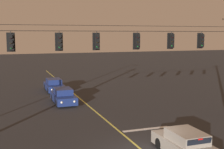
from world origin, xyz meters
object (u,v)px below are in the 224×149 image
object	(u,v)px
car_waiting_near_lane	(185,144)
traffic_light_centre	(97,41)
traffic_light_left_inner	(59,42)
traffic_light_far_right	(201,41)
traffic_light_right_inner	(137,41)
car_oncoming_trailing	(54,85)
car_oncoming_lead	(63,96)
traffic_light_rightmost	(171,41)
traffic_light_leftmost	(11,42)

from	to	relation	value
car_waiting_near_lane	traffic_light_centre	bearing A→B (deg)	119.87
traffic_light_left_inner	traffic_light_far_right	xyz separation A→B (m)	(10.23, 0.00, 0.00)
traffic_light_right_inner	car_oncoming_trailing	size ratio (longest dim) A/B	0.28
car_oncoming_lead	car_oncoming_trailing	xyz separation A→B (m)	(0.15, 6.49, 0.00)
car_waiting_near_lane	car_oncoming_lead	bearing A→B (deg)	104.18
traffic_light_left_inner	traffic_light_rightmost	size ratio (longest dim) A/B	1.00
traffic_light_far_right	car_oncoming_trailing	xyz separation A→B (m)	(-8.24, 15.65, -5.28)
traffic_light_far_right	car_waiting_near_lane	bearing A→B (deg)	-130.43
traffic_light_leftmost	traffic_light_right_inner	size ratio (longest dim) A/B	1.00
car_waiting_near_lane	car_oncoming_lead	world-z (taller)	same
traffic_light_leftmost	traffic_light_left_inner	world-z (taller)	same
traffic_light_left_inner	traffic_light_rightmost	xyz separation A→B (m)	(7.78, 0.00, 0.00)
traffic_light_leftmost	car_waiting_near_lane	size ratio (longest dim) A/B	0.28
traffic_light_far_right	car_oncoming_trailing	bearing A→B (deg)	117.77
traffic_light_left_inner	car_oncoming_trailing	size ratio (longest dim) A/B	0.28
traffic_light_right_inner	traffic_light_far_right	distance (m)	5.05
car_waiting_near_lane	traffic_light_right_inner	bearing A→B (deg)	93.73
traffic_light_centre	car_oncoming_trailing	bearing A→B (deg)	91.44
car_oncoming_lead	car_waiting_near_lane	bearing A→B (deg)	-75.82
traffic_light_leftmost	traffic_light_centre	size ratio (longest dim) A/B	1.00
traffic_light_left_inner	traffic_light_far_right	world-z (taller)	same
traffic_light_left_inner	traffic_light_centre	world-z (taller)	same
traffic_light_left_inner	traffic_light_centre	bearing A→B (deg)	0.00
traffic_light_left_inner	car_oncoming_trailing	distance (m)	16.64
traffic_light_left_inner	traffic_light_centre	xyz separation A→B (m)	(2.39, 0.00, 0.00)
traffic_light_centre	traffic_light_far_right	size ratio (longest dim) A/B	1.00
traffic_light_far_right	car_oncoming_lead	size ratio (longest dim) A/B	0.28
car_oncoming_trailing	car_oncoming_lead	bearing A→B (deg)	-91.34
traffic_light_right_inner	traffic_light_far_right	xyz separation A→B (m)	(5.05, 0.00, 0.00)
traffic_light_centre	traffic_light_far_right	bearing A→B (deg)	0.00
car_waiting_near_lane	traffic_light_leftmost	bearing A→B (deg)	146.65
traffic_light_centre	car_oncoming_trailing	distance (m)	16.52
traffic_light_far_right	car_oncoming_trailing	size ratio (longest dim) A/B	0.28
traffic_light_left_inner	traffic_light_leftmost	bearing A→B (deg)	180.00
traffic_light_centre	traffic_light_rightmost	bearing A→B (deg)	0.00
traffic_light_right_inner	car_oncoming_trailing	world-z (taller)	traffic_light_right_inner
traffic_light_centre	traffic_light_leftmost	bearing A→B (deg)	180.00
car_waiting_near_lane	car_oncoming_lead	distance (m)	15.12
traffic_light_far_right	car_oncoming_lead	distance (m)	13.50
traffic_light_rightmost	traffic_light_leftmost	bearing A→B (deg)	180.00
traffic_light_leftmost	traffic_light_left_inner	bearing A→B (deg)	0.00
car_oncoming_lead	traffic_light_centre	bearing A→B (deg)	-86.59
traffic_light_far_right	traffic_light_right_inner	bearing A→B (deg)	180.00
traffic_light_rightmost	traffic_light_far_right	bearing A→B (deg)	0.00
traffic_light_centre	traffic_light_far_right	world-z (taller)	same
traffic_light_right_inner	car_oncoming_trailing	bearing A→B (deg)	101.54
traffic_light_leftmost	car_oncoming_lead	size ratio (longest dim) A/B	0.28
car_oncoming_lead	car_oncoming_trailing	distance (m)	6.49
car_waiting_near_lane	traffic_light_left_inner	bearing A→B (deg)	135.23
traffic_light_left_inner	traffic_light_far_right	size ratio (longest dim) A/B	1.00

